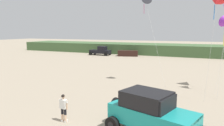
{
  "coord_description": "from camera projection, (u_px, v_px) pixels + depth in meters",
  "views": [
    {
      "loc": [
        4.98,
        -6.8,
        5.28
      ],
      "look_at": [
        0.22,
        4.16,
        3.49
      ],
      "focal_mm": 34.13,
      "sensor_mm": 36.0,
      "label": 1
    }
  ],
  "objects": [
    {
      "name": "kite_purple_stunt",
      "position": [
        146.0,
        1.0,
        21.23
      ],
      "size": [
        3.63,
        4.14,
        8.96
      ],
      "color": "black",
      "rests_on": "ground_plane"
    },
    {
      "name": "jeep",
      "position": [
        151.0,
        113.0,
        10.75
      ],
      "size": [
        5.01,
        3.55,
        2.26
      ],
      "color": "teal",
      "rests_on": "ground_plane"
    },
    {
      "name": "kite_orange_streamer",
      "position": [
        217.0,
        1.0,
        15.69
      ],
      "size": [
        1.52,
        2.08,
        8.24
      ],
      "color": "red",
      "rests_on": "ground_plane"
    },
    {
      "name": "dune_ridge",
      "position": [
        201.0,
        51.0,
        45.77
      ],
      "size": [
        90.0,
        9.3,
        2.27
      ],
      "primitive_type": "cube",
      "color": "#426038",
      "rests_on": "ground_plane"
    },
    {
      "name": "distant_pickup",
      "position": [
        101.0,
        51.0,
        47.09
      ],
      "size": [
        4.61,
        2.38,
        1.98
      ],
      "color": "black",
      "rests_on": "ground_plane"
    },
    {
      "name": "person_watching",
      "position": [
        64.0,
        106.0,
        12.37
      ],
      "size": [
        0.62,
        0.33,
        1.67
      ],
      "color": "#DBB28E",
      "rests_on": "ground_plane"
    },
    {
      "name": "distant_sedan",
      "position": [
        128.0,
        53.0,
        45.21
      ],
      "size": [
        4.5,
        2.74,
        1.2
      ],
      "primitive_type": "cube",
      "rotation": [
        0.0,
        0.0,
        0.26
      ],
      "color": "black",
      "rests_on": "ground_plane"
    }
  ]
}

